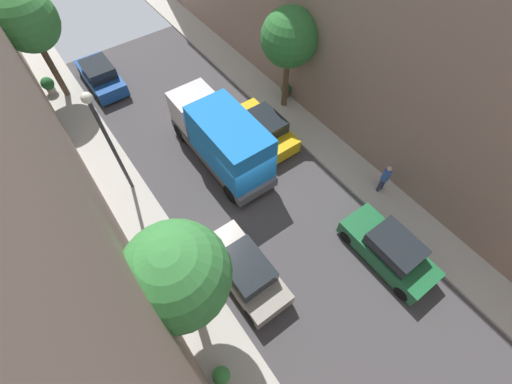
% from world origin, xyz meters
% --- Properties ---
extents(ground, '(32.00, 32.00, 0.00)m').
position_xyz_m(ground, '(0.00, 0.00, 0.00)').
color(ground, '#423F42').
extents(sidewalk_left, '(2.00, 44.00, 0.15)m').
position_xyz_m(sidewalk_left, '(-5.00, 0.00, 0.07)').
color(sidewalk_left, '#B7B2A8').
rests_on(sidewalk_left, ground).
extents(sidewalk_right, '(2.00, 44.00, 0.15)m').
position_xyz_m(sidewalk_right, '(5.00, 0.00, 0.07)').
color(sidewalk_right, '#B7B2A8').
rests_on(sidewalk_right, ground).
extents(parked_car_left_2, '(1.78, 4.20, 1.57)m').
position_xyz_m(parked_car_left_2, '(-2.70, -3.19, 0.72)').
color(parked_car_left_2, gray).
rests_on(parked_car_left_2, ground).
extents(parked_car_left_3, '(1.78, 4.20, 1.57)m').
position_xyz_m(parked_car_left_3, '(-2.70, 12.31, 0.72)').
color(parked_car_left_3, '#194799').
rests_on(parked_car_left_3, ground).
extents(parked_car_right_1, '(1.78, 4.20, 1.57)m').
position_xyz_m(parked_car_right_1, '(2.70, -6.02, 0.72)').
color(parked_car_right_1, '#1E6638').
rests_on(parked_car_right_1, ground).
extents(parked_car_right_2, '(1.78, 4.20, 1.57)m').
position_xyz_m(parked_car_right_2, '(2.70, 2.79, 0.72)').
color(parked_car_right_2, gold).
rests_on(parked_car_right_2, ground).
extents(delivery_truck, '(2.26, 6.60, 3.38)m').
position_xyz_m(delivery_truck, '(0.00, 2.63, 1.79)').
color(delivery_truck, '#4C4C51').
rests_on(delivery_truck, ground).
extents(pedestrian, '(0.40, 0.36, 1.72)m').
position_xyz_m(pedestrian, '(5.14, -3.44, 1.07)').
color(pedestrian, '#2D334C').
rests_on(pedestrian, sidewalk_right).
extents(street_tree_0, '(3.15, 3.15, 6.16)m').
position_xyz_m(street_tree_0, '(-5.16, -3.54, 4.69)').
color(street_tree_0, brown).
rests_on(street_tree_0, sidewalk_left).
extents(street_tree_1, '(2.90, 2.90, 5.66)m').
position_xyz_m(street_tree_1, '(5.22, 4.15, 4.33)').
color(street_tree_1, brown).
rests_on(street_tree_1, sidewalk_right).
extents(street_tree_2, '(3.17, 3.17, 6.18)m').
position_xyz_m(street_tree_2, '(-4.89, 12.68, 4.71)').
color(street_tree_2, brown).
rests_on(street_tree_2, sidewalk_left).
extents(potted_plant_0, '(0.62, 0.62, 0.91)m').
position_xyz_m(potted_plant_0, '(-5.52, -5.80, 0.67)').
color(potted_plant_0, brown).
rests_on(potted_plant_0, sidewalk_left).
extents(potted_plant_1, '(0.74, 0.74, 1.00)m').
position_xyz_m(potted_plant_1, '(-5.57, 13.39, 0.70)').
color(potted_plant_1, '#B2A899').
rests_on(potted_plant_1, sidewalk_left).
extents(potted_plant_2, '(0.57, 0.57, 0.85)m').
position_xyz_m(potted_plant_2, '(5.74, 4.66, 0.61)').
color(potted_plant_2, slate).
rests_on(potted_plant_2, sidewalk_right).
extents(lamp_post, '(0.44, 0.44, 5.69)m').
position_xyz_m(lamp_post, '(-4.60, 3.88, 3.88)').
color(lamp_post, '#333338').
rests_on(lamp_post, sidewalk_left).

